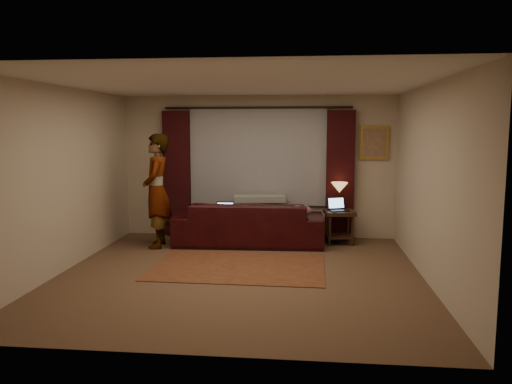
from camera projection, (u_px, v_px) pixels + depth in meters
floor at (240, 275)px, 6.92m from camera, size 5.00×5.00×0.01m
ceiling at (239, 84)px, 6.59m from camera, size 5.00×5.00×0.02m
wall_back at (258, 167)px, 9.22m from camera, size 5.00×0.02×2.60m
wall_front at (200, 212)px, 4.29m from camera, size 5.00×0.02×2.60m
wall_left at (64, 179)px, 7.01m from camera, size 0.02×5.00×2.60m
wall_right at (429, 183)px, 6.50m from camera, size 0.02×5.00×2.60m
sheer_curtain at (258, 156)px, 9.14m from camera, size 2.50×0.05×1.80m
drape_left at (177, 173)px, 9.28m from camera, size 0.50×0.14×2.30m
drape_right at (340, 175)px, 8.97m from camera, size 0.50×0.14×2.30m
curtain_rod at (257, 108)px, 8.97m from camera, size 0.04×0.04×3.40m
picture_frame at (374, 143)px, 8.92m from camera, size 0.50×0.04×0.60m
sofa at (249, 215)px, 8.66m from camera, size 2.60×1.20×1.04m
throw_blanket at (260, 183)px, 8.87m from camera, size 0.95×0.47×0.11m
clothing_pile at (297, 211)px, 8.41m from camera, size 0.52×0.41×0.21m
laptop_sofa at (224, 210)px, 8.53m from camera, size 0.32×0.34×0.22m
area_rug at (238, 267)px, 7.27m from camera, size 2.52×1.70×0.01m
end_table at (339, 227)px, 8.73m from camera, size 0.57×0.57×0.59m
tiffany_lamp at (339, 196)px, 8.80m from camera, size 0.35×0.35×0.48m
laptop_table at (339, 204)px, 8.63m from camera, size 0.42×0.43×0.23m
person at (157, 191)px, 8.41m from camera, size 0.65×0.65×1.92m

